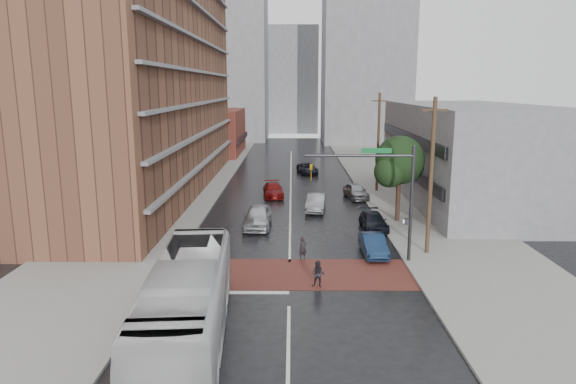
{
  "coord_description": "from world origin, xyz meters",
  "views": [
    {
      "loc": [
        0.14,
        -27.51,
        10.59
      ],
      "look_at": [
        -0.13,
        6.91,
        3.5
      ],
      "focal_mm": 32.0,
      "sensor_mm": 36.0,
      "label": 1
    }
  ],
  "objects_px": {
    "pedestrian_b": "(318,274)",
    "car_travel_b": "(316,203)",
    "car_travel_a": "(258,216)",
    "car_parked_mid": "(373,221)",
    "car_parked_far": "(356,191)",
    "pedestrian_a": "(303,248)",
    "transit_bus": "(188,302)",
    "car_travel_c": "(273,190)",
    "suv_travel": "(307,168)",
    "car_parked_near": "(373,245)"
  },
  "relations": [
    {
      "from": "car_travel_b",
      "to": "car_parked_near",
      "type": "distance_m",
      "value": 12.2
    },
    {
      "from": "car_travel_a",
      "to": "car_parked_mid",
      "type": "bearing_deg",
      "value": -1.76
    },
    {
      "from": "car_parked_far",
      "to": "pedestrian_b",
      "type": "bearing_deg",
      "value": -111.77
    },
    {
      "from": "pedestrian_a",
      "to": "car_parked_mid",
      "type": "relative_size",
      "value": 0.34
    },
    {
      "from": "transit_bus",
      "to": "car_parked_far",
      "type": "height_order",
      "value": "transit_bus"
    },
    {
      "from": "pedestrian_b",
      "to": "car_travel_a",
      "type": "xyz_separation_m",
      "value": [
        -4.04,
        12.0,
        0.12
      ]
    },
    {
      "from": "car_parked_far",
      "to": "car_parked_mid",
      "type": "bearing_deg",
      "value": -99.78
    },
    {
      "from": "car_parked_mid",
      "to": "transit_bus",
      "type": "bearing_deg",
      "value": -123.63
    },
    {
      "from": "pedestrian_b",
      "to": "transit_bus",
      "type": "bearing_deg",
      "value": -115.71
    },
    {
      "from": "pedestrian_b",
      "to": "car_travel_b",
      "type": "distance_m",
      "value": 17.3
    },
    {
      "from": "car_parked_mid",
      "to": "pedestrian_a",
      "type": "bearing_deg",
      "value": -130.69
    },
    {
      "from": "car_parked_near",
      "to": "suv_travel",
      "type": "bearing_deg",
      "value": 94.6
    },
    {
      "from": "car_travel_b",
      "to": "pedestrian_b",
      "type": "bearing_deg",
      "value": -85.61
    },
    {
      "from": "pedestrian_b",
      "to": "car_travel_b",
      "type": "height_order",
      "value": "pedestrian_b"
    },
    {
      "from": "suv_travel",
      "to": "car_parked_mid",
      "type": "height_order",
      "value": "suv_travel"
    },
    {
      "from": "pedestrian_a",
      "to": "car_parked_mid",
      "type": "height_order",
      "value": "pedestrian_a"
    },
    {
      "from": "car_parked_near",
      "to": "car_parked_mid",
      "type": "bearing_deg",
      "value": 79.63
    },
    {
      "from": "pedestrian_b",
      "to": "car_travel_a",
      "type": "height_order",
      "value": "car_travel_a"
    },
    {
      "from": "pedestrian_a",
      "to": "car_parked_near",
      "type": "height_order",
      "value": "pedestrian_a"
    },
    {
      "from": "suv_travel",
      "to": "car_parked_far",
      "type": "distance_m",
      "value": 15.04
    },
    {
      "from": "car_parked_mid",
      "to": "car_travel_c",
      "type": "bearing_deg",
      "value": 121.79
    },
    {
      "from": "pedestrian_a",
      "to": "suv_travel",
      "type": "xyz_separation_m",
      "value": [
        1.23,
        32.29,
        -0.08
      ]
    },
    {
      "from": "pedestrian_a",
      "to": "car_travel_c",
      "type": "height_order",
      "value": "pedestrian_a"
    },
    {
      "from": "car_travel_b",
      "to": "suv_travel",
      "type": "bearing_deg",
      "value": 97.07
    },
    {
      "from": "pedestrian_b",
      "to": "car_travel_c",
      "type": "bearing_deg",
      "value": 116.05
    },
    {
      "from": "transit_bus",
      "to": "car_travel_a",
      "type": "height_order",
      "value": "transit_bus"
    },
    {
      "from": "car_travel_a",
      "to": "pedestrian_b",
      "type": "bearing_deg",
      "value": -69.91
    },
    {
      "from": "pedestrian_a",
      "to": "pedestrian_b",
      "type": "distance_m",
      "value": 4.56
    },
    {
      "from": "pedestrian_b",
      "to": "suv_travel",
      "type": "relative_size",
      "value": 0.32
    },
    {
      "from": "transit_bus",
      "to": "suv_travel",
      "type": "bearing_deg",
      "value": 77.5
    },
    {
      "from": "pedestrian_b",
      "to": "car_travel_a",
      "type": "distance_m",
      "value": 12.66
    },
    {
      "from": "car_travel_a",
      "to": "transit_bus",
      "type": "bearing_deg",
      "value": -93.99
    },
    {
      "from": "car_travel_b",
      "to": "car_parked_near",
      "type": "bearing_deg",
      "value": -68.49
    },
    {
      "from": "car_travel_b",
      "to": "car_parked_mid",
      "type": "distance_m",
      "value": 7.09
    },
    {
      "from": "suv_travel",
      "to": "car_parked_far",
      "type": "xyz_separation_m",
      "value": [
        4.25,
        -14.43,
        0.1
      ]
    },
    {
      "from": "suv_travel",
      "to": "car_travel_c",
      "type": "bearing_deg",
      "value": -114.61
    },
    {
      "from": "pedestrian_b",
      "to": "car_parked_mid",
      "type": "height_order",
      "value": "pedestrian_b"
    },
    {
      "from": "car_travel_c",
      "to": "car_travel_b",
      "type": "bearing_deg",
      "value": -62.5
    },
    {
      "from": "transit_bus",
      "to": "pedestrian_a",
      "type": "xyz_separation_m",
      "value": [
        5.04,
        10.52,
        -1.05
      ]
    },
    {
      "from": "transit_bus",
      "to": "pedestrian_b",
      "type": "relative_size",
      "value": 8.64
    },
    {
      "from": "pedestrian_a",
      "to": "pedestrian_b",
      "type": "height_order",
      "value": "pedestrian_b"
    },
    {
      "from": "car_parked_far",
      "to": "suv_travel",
      "type": "bearing_deg",
      "value": 96.62
    },
    {
      "from": "pedestrian_b",
      "to": "car_parked_far",
      "type": "bearing_deg",
      "value": 96.08
    },
    {
      "from": "transit_bus",
      "to": "car_travel_c",
      "type": "distance_m",
      "value": 29.31
    },
    {
      "from": "pedestrian_a",
      "to": "car_travel_b",
      "type": "relative_size",
      "value": 0.33
    },
    {
      "from": "car_travel_c",
      "to": "suv_travel",
      "type": "height_order",
      "value": "car_travel_c"
    },
    {
      "from": "transit_bus",
      "to": "car_parked_mid",
      "type": "bearing_deg",
      "value": 54.86
    },
    {
      "from": "car_travel_c",
      "to": "suv_travel",
      "type": "bearing_deg",
      "value": 68.45
    },
    {
      "from": "transit_bus",
      "to": "car_travel_c",
      "type": "bearing_deg",
      "value": 80.89
    },
    {
      "from": "car_parked_mid",
      "to": "car_parked_far",
      "type": "height_order",
      "value": "car_parked_far"
    }
  ]
}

